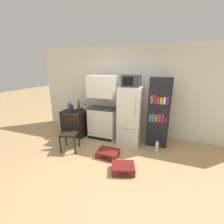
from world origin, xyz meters
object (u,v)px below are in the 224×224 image
at_px(bottle_olive_oil, 79,105).
at_px(bottle_wine_dark, 72,109).
at_px(water_bottle_front, 157,147).
at_px(bowl, 75,108).
at_px(chair, 70,129).
at_px(bookshelf, 159,113).
at_px(bottle_blue_soda, 70,108).
at_px(kitchen_hutch, 102,110).
at_px(side_table, 76,122).
at_px(refrigerator, 130,116).
at_px(microwave, 131,81).
at_px(bottle_clear_short, 85,107).
at_px(suitcase_small_flat, 123,168).
at_px(suitcase_large_flat, 108,153).

distance_m(bottle_olive_oil, bottle_wine_dark, 0.44).
bearing_deg(water_bottle_front, bowl, 170.96).
height_order(bottle_olive_oil, chair, bottle_olive_oil).
xyz_separation_m(bookshelf, bottle_blue_soda, (-2.52, -0.33, -0.01)).
height_order(kitchen_hutch, bottle_wine_dark, kitchen_hutch).
relative_size(side_table, bottle_blue_soda, 2.56).
distance_m(refrigerator, microwave, 0.94).
xyz_separation_m(microwave, bottle_blue_soda, (-1.80, -0.19, -0.83)).
xyz_separation_m(bottle_blue_soda, water_bottle_front, (2.57, -0.07, -0.76)).
bearing_deg(kitchen_hutch, bottle_clear_short, 169.88).
distance_m(bookshelf, bottle_olive_oil, 2.44).
distance_m(bottle_wine_dark, water_bottle_front, 2.56).
bearing_deg(side_table, bottle_olive_oil, 82.14).
xyz_separation_m(bottle_blue_soda, bottle_olive_oil, (0.08, 0.37, -0.00)).
xyz_separation_m(bottle_clear_short, suitcase_small_flat, (1.67, -1.45, -0.78)).
height_order(kitchen_hutch, bowl, kitchen_hutch).
distance_m(side_table, bottle_wine_dark, 0.57).
distance_m(side_table, bottle_blue_soda, 0.55).
xyz_separation_m(bottle_wine_dark, water_bottle_front, (2.44, -0.00, -0.76)).
height_order(side_table, suitcase_large_flat, side_table).
height_order(microwave, suitcase_large_flat, microwave).
distance_m(bottle_clear_short, bowl, 0.34).
height_order(kitchen_hutch, suitcase_large_flat, kitchen_hutch).
bearing_deg(kitchen_hutch, side_table, -175.30).
height_order(refrigerator, suitcase_small_flat, refrigerator).
relative_size(side_table, bottle_clear_short, 4.60).
distance_m(bottle_olive_oil, suitcase_large_flat, 1.93).
distance_m(microwave, bottle_clear_short, 1.74).
relative_size(kitchen_hutch, bookshelf, 1.01).
xyz_separation_m(bowl, suitcase_large_flat, (1.52, -1.01, -0.72)).
distance_m(side_table, bottle_clear_short, 0.56).
distance_m(bowl, water_bottle_front, 2.72).
relative_size(refrigerator, suitcase_large_flat, 3.11).
xyz_separation_m(kitchen_hutch, suitcase_large_flat, (0.54, -0.93, -0.77)).
xyz_separation_m(bottle_olive_oil, chair, (0.35, -1.00, -0.36)).
height_order(suitcase_large_flat, suitcase_small_flat, same).
xyz_separation_m(side_table, suitcase_small_flat, (1.92, -1.26, -0.31)).
bearing_deg(kitchen_hutch, bottle_wine_dark, -158.41).
distance_m(refrigerator, chair, 1.62).
distance_m(bottle_blue_soda, bottle_olive_oil, 0.38).
distance_m(side_table, kitchen_hutch, 1.00).
bearing_deg(bottle_clear_short, microwave, -7.03).
xyz_separation_m(bottle_wine_dark, bowl, (-0.17, 0.41, -0.10)).
distance_m(refrigerator, suitcase_small_flat, 1.47).
height_order(refrigerator, bottle_clear_short, refrigerator).
xyz_separation_m(refrigerator, bottle_olive_oil, (-1.71, 0.18, 0.11)).
distance_m(chair, water_bottle_front, 2.25).
bearing_deg(bottle_olive_oil, bottle_clear_short, 1.06).
height_order(microwave, bottle_olive_oil, microwave).
distance_m(bookshelf, suitcase_small_flat, 1.73).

